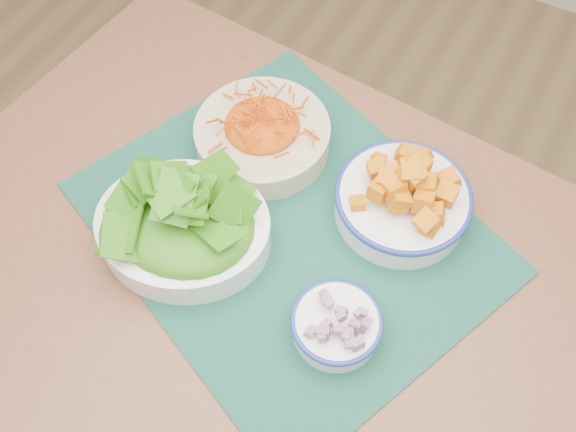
% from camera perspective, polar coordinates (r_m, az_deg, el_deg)
% --- Properties ---
extents(table, '(1.27, 0.90, 0.75)m').
position_cam_1_polar(table, '(1.05, 0.08, -7.89)').
color(table, brown).
rests_on(table, ground).
extents(placemat, '(0.74, 0.68, 0.00)m').
position_cam_1_polar(placemat, '(1.00, -0.00, -0.96)').
color(placemat, '#0C3127').
rests_on(placemat, table).
extents(carrot_bowl, '(0.24, 0.24, 0.08)m').
position_cam_1_polar(carrot_bowl, '(1.06, -2.30, 7.55)').
color(carrot_bowl, beige).
rests_on(carrot_bowl, placemat).
extents(squash_bowl, '(0.24, 0.24, 0.10)m').
position_cam_1_polar(squash_bowl, '(0.99, 10.25, 1.80)').
color(squash_bowl, white).
rests_on(squash_bowl, placemat).
extents(lettuce_bowl, '(0.32, 0.30, 0.13)m').
position_cam_1_polar(lettuce_bowl, '(0.95, -9.45, -0.25)').
color(lettuce_bowl, white).
rests_on(lettuce_bowl, placemat).
extents(onion_bowl, '(0.13, 0.13, 0.06)m').
position_cam_1_polar(onion_bowl, '(0.90, 4.34, -9.49)').
color(onion_bowl, white).
rests_on(onion_bowl, placemat).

